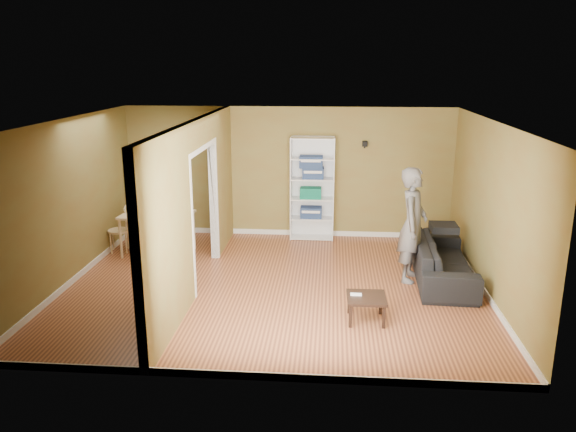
% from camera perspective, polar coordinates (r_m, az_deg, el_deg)
% --- Properties ---
extents(room_shell, '(6.50, 6.50, 6.50)m').
position_cam_1_polar(room_shell, '(8.57, -1.44, 0.96)').
color(room_shell, '#B1663A').
rests_on(room_shell, ground).
extents(partition, '(0.22, 5.50, 2.60)m').
position_cam_1_polar(partition, '(8.78, -9.26, 1.11)').
color(partition, olive).
rests_on(partition, ground).
extents(wall_speaker, '(0.10, 0.10, 0.10)m').
position_cam_1_polar(wall_speaker, '(11.07, 7.81, 7.28)').
color(wall_speaker, black).
rests_on(wall_speaker, room_shell).
extents(sofa, '(2.27, 1.06, 0.85)m').
position_cam_1_polar(sofa, '(9.44, 15.49, -3.79)').
color(sofa, black).
rests_on(sofa, ground).
extents(person, '(0.94, 0.83, 2.18)m').
position_cam_1_polar(person, '(9.11, 12.61, 0.09)').
color(person, slate).
rests_on(person, ground).
extents(bookshelf, '(0.86, 0.38, 2.04)m').
position_cam_1_polar(bookshelf, '(11.14, 2.49, 2.85)').
color(bookshelf, white).
rests_on(bookshelf, ground).
extents(paper_box_navy_a, '(0.42, 0.27, 0.22)m').
position_cam_1_polar(paper_box_navy_a, '(11.20, 2.36, 0.39)').
color(paper_box_navy_a, navy).
rests_on(paper_box_navy_a, bookshelf).
extents(paper_box_teal, '(0.41, 0.27, 0.21)m').
position_cam_1_polar(paper_box_teal, '(11.10, 2.32, 2.37)').
color(paper_box_teal, '#0F5F4C').
rests_on(paper_box_teal, bookshelf).
extents(paper_box_navy_b, '(0.41, 0.27, 0.21)m').
position_cam_1_polar(paper_box_navy_b, '(11.02, 2.57, 4.40)').
color(paper_box_navy_b, navy).
rests_on(paper_box_navy_b, bookshelf).
extents(paper_box_navy_c, '(0.45, 0.29, 0.23)m').
position_cam_1_polar(paper_box_navy_c, '(10.98, 2.37, 5.63)').
color(paper_box_navy_c, navy).
rests_on(paper_box_navy_c, bookshelf).
extents(coffee_table, '(0.53, 0.53, 0.35)m').
position_cam_1_polar(coffee_table, '(7.80, 7.97, -8.45)').
color(coffee_table, '#331E14').
rests_on(coffee_table, ground).
extents(game_controller, '(0.15, 0.04, 0.03)m').
position_cam_1_polar(game_controller, '(7.79, 6.93, -7.91)').
color(game_controller, white).
rests_on(game_controller, coffee_table).
extents(dining_table, '(1.23, 0.82, 0.77)m').
position_cam_1_polar(dining_table, '(10.50, -13.17, -0.18)').
color(dining_table, tan).
rests_on(dining_table, ground).
extents(chair_left, '(0.48, 0.48, 0.87)m').
position_cam_1_polar(chair_left, '(10.88, -16.84, -1.29)').
color(chair_left, tan).
rests_on(chair_left, ground).
extents(chair_near, '(0.53, 0.53, 0.90)m').
position_cam_1_polar(chair_near, '(9.97, -13.52, -2.47)').
color(chair_near, tan).
rests_on(chair_near, ground).
extents(chair_far, '(0.60, 0.60, 1.02)m').
position_cam_1_polar(chair_far, '(11.13, -11.71, -0.17)').
color(chair_far, tan).
rests_on(chair_far, ground).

